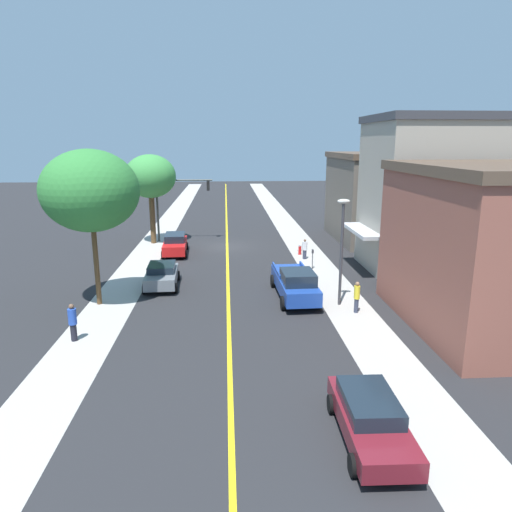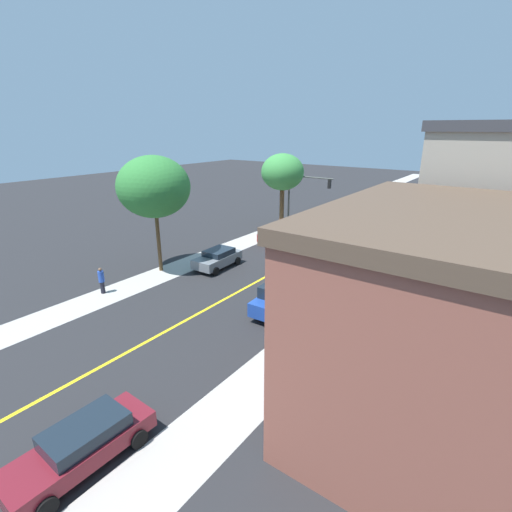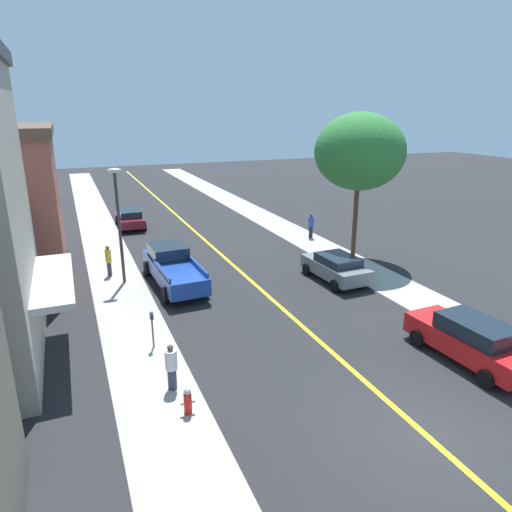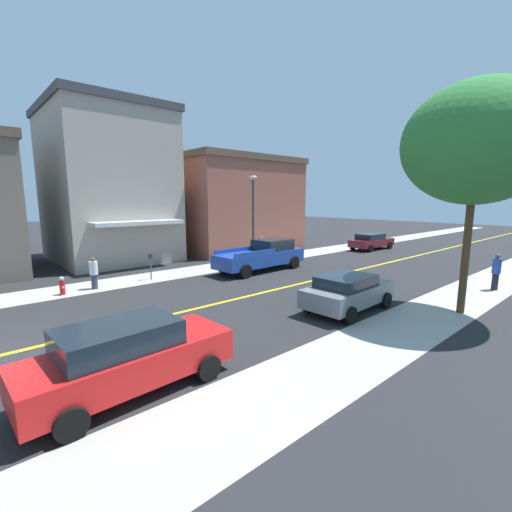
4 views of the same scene
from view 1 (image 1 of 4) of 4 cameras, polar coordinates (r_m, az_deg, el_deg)
The scene contains 19 objects.
ground_plane at distance 41.26m, azimuth -3.56°, elevation 1.19°, with size 140.00×140.00×0.00m, color #262628.
sidewalk_left at distance 41.80m, azimuth 5.59°, elevation 1.32°, with size 2.71×126.00×0.01m, color #ADA8A0.
sidewalk_right at distance 41.78m, azimuth -12.72°, elevation 1.04°, with size 2.71×126.00×0.01m, color #ADA8A0.
road_centerline_stripe at distance 41.26m, azimuth -3.56°, elevation 1.20°, with size 0.20×126.00×0.00m, color yellow.
corner_shop_building at distance 45.24m, azimuth 15.35°, elevation 7.03°, with size 9.02×10.79×8.05m.
pale_office_building at distance 34.91m, azimuth 21.30°, elevation 6.97°, with size 10.65×7.71×10.78m.
street_tree_left_near at distance 42.74m, azimuth -12.82°, elevation 9.44°, with size 4.49×4.49×7.95m.
street_tree_right_corner at distance 26.80m, azimuth -19.65°, elevation 7.50°, with size 5.23×5.23×8.66m.
fire_hydrant at distance 38.23m, azimuth 5.39°, elevation 0.80°, with size 0.44×0.24×0.87m.
parking_meter at distance 33.86m, azimuth 6.95°, elevation -0.04°, with size 0.12×0.18×1.45m.
traffic_light_mast at distance 43.47m, azimuth -9.91°, elevation 7.11°, with size 5.18×0.32×6.04m.
street_lamp at distance 25.99m, azimuth 10.49°, elevation 1.93°, with size 0.70×0.36×6.01m.
red_sedan_right_curb at distance 38.75m, azimuth -9.88°, elevation 1.48°, with size 2.15×4.80×1.65m.
maroon_sedan_left_curb at distance 15.56m, azimuth 13.80°, elevation -18.61°, with size 2.08×4.73×1.42m.
grey_sedan_right_curb at distance 30.17m, azimuth -11.47°, elevation -2.29°, with size 2.23×4.22×1.44m.
blue_pickup_truck at distance 27.43m, azimuth 4.79°, elevation -3.30°, with size 2.39×6.25×1.90m.
pedestrian_yellow_shirt at distance 25.66m, azimuth 12.24°, elevation -4.83°, with size 0.32×0.32×1.73m.
pedestrian_blue_shirt at distance 23.22m, azimuth -21.54°, elevation -7.48°, with size 0.38×0.38×1.80m.
pedestrian_white_shirt at distance 36.75m, azimuth 5.99°, elevation 0.90°, with size 0.39×0.39×1.60m.
Camera 1 is at (0.06, 40.26, 9.00)m, focal length 32.65 mm.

